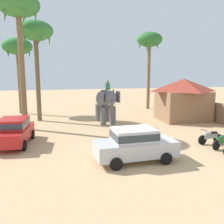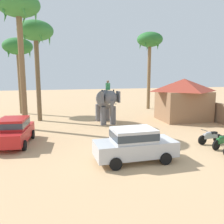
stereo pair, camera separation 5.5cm
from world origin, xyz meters
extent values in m
plane|color=tan|center=(0.00, 0.00, 0.00)|extent=(120.00, 120.00, 0.00)
cube|color=#B7BABF|center=(-0.27, -0.19, 0.68)|extent=(4.12, 1.75, 0.76)
cube|color=#B7BABF|center=(-0.37, -0.19, 1.38)|extent=(2.12, 1.59, 0.64)
cube|color=#2D3842|center=(-0.37, -0.19, 1.38)|extent=(2.14, 1.61, 0.35)
cylinder|color=black|center=(1.01, 0.64, 0.30)|extent=(0.60, 0.19, 0.60)
cylinder|color=black|center=(0.99, -1.06, 0.30)|extent=(0.60, 0.19, 0.60)
cylinder|color=black|center=(-1.53, 0.68, 0.30)|extent=(0.60, 0.19, 0.60)
cylinder|color=black|center=(-1.55, -1.02, 0.30)|extent=(0.60, 0.19, 0.60)
cube|color=red|center=(-6.50, 4.52, 0.68)|extent=(2.23, 4.29, 0.76)
cube|color=red|center=(-6.51, 4.42, 1.38)|extent=(1.83, 2.29, 0.64)
cube|color=#2D3842|center=(-6.51, 4.42, 1.38)|extent=(1.85, 2.31, 0.35)
cylinder|color=black|center=(-7.17, 5.90, 0.30)|extent=(0.26, 0.62, 0.60)
cylinder|color=black|center=(-5.49, 5.67, 0.30)|extent=(0.26, 0.62, 0.60)
cylinder|color=black|center=(-5.83, 3.15, 0.30)|extent=(0.26, 0.62, 0.60)
ellipsoid|color=slate|center=(0.68, 9.53, 2.15)|extent=(1.67, 3.13, 1.70)
cylinder|color=slate|center=(1.14, 8.61, 0.80)|extent=(0.52, 0.52, 1.60)
cylinder|color=slate|center=(0.26, 8.59, 0.80)|extent=(0.52, 0.52, 1.60)
cylinder|color=slate|center=(1.10, 10.47, 0.80)|extent=(0.52, 0.52, 1.60)
cylinder|color=slate|center=(0.22, 10.45, 0.80)|extent=(0.52, 0.52, 1.60)
ellipsoid|color=slate|center=(0.72, 7.91, 2.45)|extent=(1.12, 1.02, 1.20)
cube|color=slate|center=(1.44, 8.02, 2.50)|extent=(0.14, 0.80, 0.96)
cube|color=slate|center=(0.00, 7.99, 2.50)|extent=(0.14, 0.80, 0.96)
cone|color=slate|center=(0.73, 7.46, 1.45)|extent=(0.37, 0.37, 1.60)
cone|color=beige|center=(0.99, 7.51, 1.95)|extent=(0.13, 0.56, 0.21)
cone|color=beige|center=(0.47, 7.50, 1.95)|extent=(0.13, 0.56, 0.21)
cube|color=#338C4C|center=(0.70, 8.68, 3.35)|extent=(0.35, 0.25, 0.60)
sphere|color=#8E6647|center=(0.70, 8.68, 3.77)|extent=(0.22, 0.22, 0.22)
cylinder|color=#333338|center=(1.22, 8.69, 2.80)|extent=(0.12, 0.12, 0.55)
cylinder|color=#333338|center=(0.18, 8.67, 2.80)|extent=(0.12, 0.12, 0.55)
cylinder|color=black|center=(4.91, 0.08, 0.30)|extent=(0.61, 0.24, 0.60)
cube|color=#23662D|center=(5.49, 0.22, 0.52)|extent=(1.04, 0.44, 0.32)
ellipsoid|color=#23662D|center=(5.35, 0.19, 0.70)|extent=(0.48, 0.34, 0.20)
cylinder|color=black|center=(5.00, 0.10, 0.92)|extent=(0.17, 0.54, 0.04)
cylinder|color=black|center=(4.83, 1.21, 0.30)|extent=(0.61, 0.14, 0.60)
cylinder|color=black|center=(6.03, 1.29, 0.30)|extent=(0.61, 0.14, 0.60)
cube|color=#ADADB2|center=(5.43, 1.25, 0.52)|extent=(1.03, 0.26, 0.32)
ellipsoid|color=#ADADB2|center=(5.28, 1.24, 0.70)|extent=(0.45, 0.27, 0.20)
cube|color=black|center=(5.68, 1.26, 0.70)|extent=(0.45, 0.25, 0.12)
cylinder|color=black|center=(4.92, 1.22, 0.92)|extent=(0.07, 0.55, 0.04)
cylinder|color=brown|center=(-6.18, 8.80, 4.67)|extent=(0.43, 0.43, 9.34)
ellipsoid|color=#337A38|center=(-6.18, 8.80, 9.54)|extent=(3.20, 3.20, 1.80)
cone|color=#337A38|center=(-4.98, 8.80, 9.04)|extent=(0.40, 0.92, 1.64)
cone|color=#337A38|center=(-5.81, 9.94, 9.04)|extent=(0.91, 0.57, 1.67)
cone|color=#337A38|center=(-7.15, 9.51, 9.04)|extent=(0.73, 0.83, 1.69)
cone|color=#337A38|center=(-7.15, 8.10, 9.04)|extent=(0.73, 0.83, 1.69)
cone|color=#337A38|center=(-5.81, 7.66, 9.04)|extent=(0.91, 0.57, 1.67)
cylinder|color=brown|center=(-7.23, 17.14, 3.62)|extent=(0.41, 0.41, 7.24)
ellipsoid|color=#286B2D|center=(-7.23, 17.14, 7.44)|extent=(3.20, 3.20, 1.80)
cone|color=#286B2D|center=(-6.03, 17.14, 6.94)|extent=(0.40, 0.92, 1.64)
cone|color=#286B2D|center=(-6.85, 18.28, 6.94)|extent=(0.91, 0.57, 1.67)
cone|color=#286B2D|center=(-8.20, 17.84, 6.94)|extent=(0.73, 0.83, 1.69)
cone|color=#286B2D|center=(-8.20, 16.43, 6.94)|extent=(0.73, 0.83, 1.69)
cone|color=#286B2D|center=(-6.85, 16.00, 6.94)|extent=(0.91, 0.57, 1.67)
cylinder|color=brown|center=(-5.14, 12.13, 4.06)|extent=(0.42, 0.42, 8.11)
ellipsoid|color=#337A38|center=(-5.14, 12.13, 8.31)|extent=(3.20, 3.20, 1.80)
cone|color=#337A38|center=(-3.94, 12.13, 7.81)|extent=(0.40, 0.92, 1.64)
cone|color=#337A38|center=(-4.77, 13.28, 7.81)|extent=(0.91, 0.57, 1.67)
cone|color=#337A38|center=(-6.12, 12.84, 7.81)|extent=(0.73, 0.83, 1.69)
cone|color=#337A38|center=(-6.12, 11.43, 7.81)|extent=(0.73, 0.83, 1.69)
cone|color=#337A38|center=(-4.77, 10.99, 7.81)|extent=(0.91, 0.57, 1.67)
cylinder|color=brown|center=(8.27, 16.56, 4.26)|extent=(0.42, 0.42, 8.52)
ellipsoid|color=#286B2D|center=(8.27, 16.56, 8.72)|extent=(3.20, 3.20, 1.80)
cone|color=#286B2D|center=(9.47, 16.56, 8.22)|extent=(0.40, 0.92, 1.64)
cone|color=#286B2D|center=(8.64, 17.70, 8.22)|extent=(0.91, 0.57, 1.67)
cone|color=#286B2D|center=(7.30, 17.27, 8.22)|extent=(0.73, 0.83, 1.69)
cone|color=#286B2D|center=(7.30, 15.86, 8.22)|extent=(0.73, 0.83, 1.69)
cone|color=#286B2D|center=(8.64, 15.42, 8.22)|extent=(0.91, 0.57, 1.67)
cube|color=#8C6647|center=(8.19, 8.58, 1.40)|extent=(4.67, 3.93, 2.80)
pyramid|color=#9E3828|center=(8.19, 8.58, 3.40)|extent=(5.31, 4.58, 1.20)
cylinder|color=#4C4C51|center=(7.40, 7.86, 1.20)|extent=(0.10, 0.10, 2.40)
cube|color=yellow|center=(7.40, 7.86, 1.85)|extent=(1.00, 0.08, 0.90)
camera|label=1|loc=(-4.54, -10.55, 4.33)|focal=36.74mm
camera|label=2|loc=(-4.49, -10.57, 4.33)|focal=36.74mm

